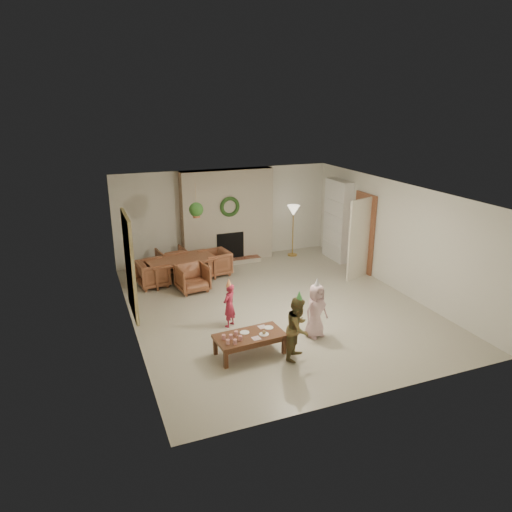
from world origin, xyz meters
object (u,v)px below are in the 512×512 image
child_red (229,305)px  child_pink (316,311)px  dining_chair_left (153,274)px  dining_table (182,270)px  child_plaid (298,328)px  coffee_table_top (250,336)px  dining_chair_near (193,278)px  dining_chair_right (215,263)px  dining_chair_far (172,260)px

child_red → child_pink: child_pink is taller
dining_chair_left → child_red: bearing=-166.1°
dining_table → dining_chair_left: 0.72m
child_red → child_plaid: (0.72, -1.55, 0.12)m
dining_table → child_red: (0.33, -2.73, 0.16)m
coffee_table_top → child_pink: bearing=2.8°
dining_table → dining_chair_near: (0.09, -0.71, 0.03)m
dining_chair_right → coffee_table_top: bearing=-15.7°
dining_chair_near → dining_table: bearing=90.0°
dining_chair_near → child_plaid: bearing=-82.6°
dining_chair_near → child_pink: bearing=-69.4°
dining_chair_near → child_red: (0.23, -2.02, 0.13)m
dining_chair_left → child_pink: 4.35m
dining_chair_left → dining_chair_right: 1.61m
dining_table → coffee_table_top: size_ratio=1.35×
child_red → child_pink: size_ratio=0.85×
dining_chair_far → child_plaid: 5.12m
dining_chair_far → coffee_table_top: size_ratio=0.58×
dining_chair_near → dining_chair_far: bearing=90.0°
dining_chair_left → child_red: (1.04, -2.63, 0.13)m
dining_chair_right → child_plaid: size_ratio=0.62×
dining_table → child_red: child_red is taller
dining_table → child_red: size_ratio=1.84×
dining_chair_right → child_plaid: 4.41m
dining_chair_near → child_plaid: 3.70m
dining_chair_far → dining_chair_right: (0.98, -0.59, 0.00)m
child_red → dining_chair_left: bearing=-107.6°
dining_chair_right → child_pink: 3.92m
coffee_table_top → child_plaid: 0.86m
child_plaid → child_pink: child_plaid is taller
dining_table → dining_chair_right: (0.89, 0.12, 0.03)m
child_pink → dining_chair_left: bearing=108.4°
dining_chair_left → dining_table: bearing=-90.0°
dining_table → dining_chair_far: dining_chair_far is taller
dining_chair_near → coffee_table_top: bearing=-93.5°
child_plaid → dining_chair_near: bearing=61.0°
dining_table → dining_chair_right: bearing=-0.0°
dining_chair_near → dining_chair_far: same height
child_red → dining_chair_far: bearing=-122.1°
dining_chair_right → child_red: bearing=-18.7°
dining_table → child_plaid: bearing=-83.8°
child_pink → dining_table: bearing=99.3°
dining_chair_far → dining_chair_left: bearing=45.0°
dining_table → coffee_table_top: dining_table is taller
coffee_table_top → dining_chair_left: bearing=101.2°
dining_chair_far → dining_chair_left: size_ratio=1.00×
child_red → child_plaid: size_ratio=0.79×
coffee_table_top → child_plaid: child_plaid is taller
child_red → dining_chair_near: bearing=-122.5°
dining_table → dining_chair_left: dining_chair_left is taller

